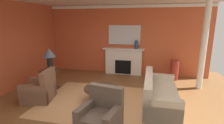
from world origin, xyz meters
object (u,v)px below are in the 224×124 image
armchair_facing_fireplace (101,118)px  table_lamp (49,55)px  sofa (159,95)px  mantel_mirror (124,35)px  armchair_near_window (40,91)px  vase_mantel_right (136,45)px  side_table (51,78)px  fireplace (123,62)px  coffee_table (101,91)px  vase_tall_corner (174,70)px

armchair_facing_fireplace → table_lamp: table_lamp is taller
sofa → mantel_mirror: bearing=117.6°
armchair_near_window → armchair_facing_fireplace: bearing=-25.2°
armchair_near_window → armchair_facing_fireplace: 2.44m
sofa → vase_mantel_right: bearing=109.2°
armchair_near_window → side_table: (-0.16, 0.87, 0.09)m
fireplace → armchair_near_window: 3.77m
sofa → table_lamp: size_ratio=2.81×
fireplace → mantel_mirror: bearing=90.0°
fireplace → armchair_facing_fireplace: fireplace is taller
armchair_near_window → vase_mantel_right: size_ratio=2.65×
coffee_table → side_table: side_table is taller
armchair_facing_fireplace → vase_tall_corner: armchair_facing_fireplace is taller
mantel_mirror → sofa: mantel_mirror is taller
side_table → armchair_facing_fireplace: bearing=-38.9°
armchair_facing_fireplace → side_table: (-2.37, 1.91, 0.09)m
mantel_mirror → vase_mantel_right: size_ratio=3.90×
armchair_near_window → vase_mantel_right: bearing=50.9°
fireplace → mantel_mirror: size_ratio=1.29×
coffee_table → table_lamp: 2.24m
sofa → table_lamp: bearing=174.2°
vase_mantel_right → table_lamp: bearing=-140.1°
side_table → mantel_mirror: bearing=48.4°
vase_mantel_right → mantel_mirror: bearing=162.8°
coffee_table → fireplace: bearing=86.4°
armchair_facing_fireplace → vase_tall_corner: (1.92, 3.92, 0.10)m
sofa → fireplace: bearing=118.6°
armchair_near_window → armchair_facing_fireplace: size_ratio=1.00×
fireplace → table_lamp: table_lamp is taller
vase_mantel_right → side_table: bearing=-140.1°
sofa → armchair_near_window: 3.50m
mantel_mirror → coffee_table: bearing=-93.4°
armchair_facing_fireplace → vase_mantel_right: vase_mantel_right is taller
armchair_near_window → table_lamp: table_lamp is taller
armchair_facing_fireplace → table_lamp: bearing=141.1°
mantel_mirror → vase_mantel_right: 0.69m
armchair_near_window → sofa: bearing=8.3°
table_lamp → vase_tall_corner: size_ratio=0.91×
table_lamp → coffee_table: bearing=-15.9°
sofa → vase_mantel_right: size_ratio=5.87×
armchair_facing_fireplace → table_lamp: 3.18m
mantel_mirror → table_lamp: size_ratio=1.86×
armchair_facing_fireplace → coffee_table: size_ratio=0.95×
table_lamp → sofa: bearing=-5.8°
fireplace → vase_tall_corner: 2.16m
table_lamp → vase_mantel_right: vase_mantel_right is taller
coffee_table → mantel_mirror: bearing=86.6°
sofa → armchair_near_window: bearing=-171.7°
vase_mantel_right → sofa: bearing=-70.8°
side_table → vase_tall_corner: bearing=25.2°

